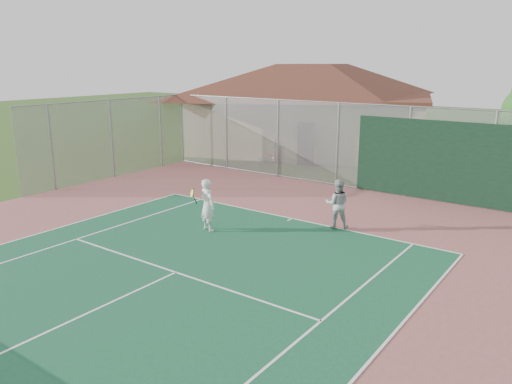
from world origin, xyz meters
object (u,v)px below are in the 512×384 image
(bleachers, at_px, (263,146))
(player_grey_back, at_px, (337,204))
(player_white_front, at_px, (207,205))
(clubhouse, at_px, (312,99))

(bleachers, bearing_deg, player_grey_back, -30.11)
(bleachers, relative_size, player_white_front, 2.26)
(player_white_front, bearing_deg, bleachers, -48.84)
(player_white_front, height_order, player_grey_back, player_white_front)
(player_white_front, distance_m, player_grey_back, 4.07)
(clubhouse, height_order, bleachers, clubhouse)
(player_white_front, bearing_deg, player_grey_back, -126.76)
(bleachers, height_order, player_white_front, player_white_front)
(bleachers, bearing_deg, clubhouse, 87.45)
(clubhouse, distance_m, player_grey_back, 14.64)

